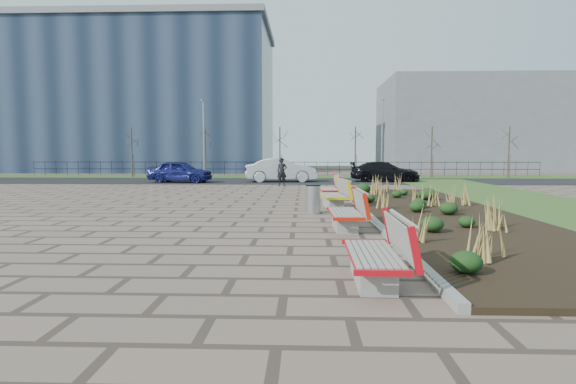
{
  "coord_description": "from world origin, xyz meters",
  "views": [
    {
      "loc": [
        1.95,
        -9.43,
        1.99
      ],
      "look_at": [
        1.5,
        3.0,
        0.9
      ],
      "focal_mm": 28.0,
      "sensor_mm": 36.0,
      "label": 1
    }
  ],
  "objects_px": {
    "bench_b": "(345,210)",
    "litter_bin": "(313,199)",
    "bench_c": "(333,194)",
    "pedestrian": "(282,172)",
    "car_silver": "(281,170)",
    "bench_a": "(372,250)",
    "lamp_east": "(382,139)",
    "car_black": "(385,172)",
    "bench_d": "(329,188)",
    "car_blue": "(180,171)",
    "lamp_west": "(204,139)"
  },
  "relations": [
    {
      "from": "bench_b",
      "to": "bench_d",
      "type": "bearing_deg",
      "value": 88.72
    },
    {
      "from": "bench_a",
      "to": "bench_b",
      "type": "bearing_deg",
      "value": 90.6
    },
    {
      "from": "car_black",
      "to": "lamp_east",
      "type": "distance_m",
      "value": 4.99
    },
    {
      "from": "lamp_east",
      "to": "car_silver",
      "type": "bearing_deg",
      "value": -147.18
    },
    {
      "from": "pedestrian",
      "to": "lamp_west",
      "type": "xyz_separation_m",
      "value": [
        -6.62,
        8.62,
        2.2
      ]
    },
    {
      "from": "bench_d",
      "to": "lamp_west",
      "type": "height_order",
      "value": "lamp_west"
    },
    {
      "from": "car_black",
      "to": "pedestrian",
      "type": "bearing_deg",
      "value": 128.34
    },
    {
      "from": "bench_d",
      "to": "litter_bin",
      "type": "distance_m",
      "value": 4.72
    },
    {
      "from": "litter_bin",
      "to": "pedestrian",
      "type": "height_order",
      "value": "pedestrian"
    },
    {
      "from": "pedestrian",
      "to": "car_black",
      "type": "distance_m",
      "value": 8.07
    },
    {
      "from": "car_black",
      "to": "lamp_east",
      "type": "height_order",
      "value": "lamp_east"
    },
    {
      "from": "bench_c",
      "to": "car_blue",
      "type": "xyz_separation_m",
      "value": [
        -9.35,
        13.43,
        0.24
      ]
    },
    {
      "from": "bench_a",
      "to": "litter_bin",
      "type": "distance_m",
      "value": 7.82
    },
    {
      "from": "car_silver",
      "to": "litter_bin",
      "type": "bearing_deg",
      "value": -178.54
    },
    {
      "from": "bench_a",
      "to": "car_silver",
      "type": "height_order",
      "value": "car_silver"
    },
    {
      "from": "bench_a",
      "to": "car_blue",
      "type": "xyz_separation_m",
      "value": [
        -9.35,
        22.92,
        0.24
      ]
    },
    {
      "from": "bench_b",
      "to": "car_silver",
      "type": "bearing_deg",
      "value": 96.57
    },
    {
      "from": "car_blue",
      "to": "car_silver",
      "type": "relative_size",
      "value": 0.87
    },
    {
      "from": "litter_bin",
      "to": "car_black",
      "type": "height_order",
      "value": "car_black"
    },
    {
      "from": "bench_b",
      "to": "lamp_east",
      "type": "distance_m",
      "value": 24.49
    },
    {
      "from": "car_black",
      "to": "lamp_east",
      "type": "bearing_deg",
      "value": -0.26
    },
    {
      "from": "bench_b",
      "to": "litter_bin",
      "type": "relative_size",
      "value": 2.24
    },
    {
      "from": "lamp_west",
      "to": "bench_c",
      "type": "bearing_deg",
      "value": -64.79
    },
    {
      "from": "bench_c",
      "to": "car_black",
      "type": "height_order",
      "value": "car_black"
    },
    {
      "from": "bench_d",
      "to": "lamp_west",
      "type": "bearing_deg",
      "value": 115.14
    },
    {
      "from": "bench_a",
      "to": "bench_c",
      "type": "bearing_deg",
      "value": 90.6
    },
    {
      "from": "bench_d",
      "to": "bench_b",
      "type": "bearing_deg",
      "value": -93.95
    },
    {
      "from": "bench_b",
      "to": "lamp_west",
      "type": "distance_m",
      "value": 25.6
    },
    {
      "from": "litter_bin",
      "to": "bench_c",
      "type": "bearing_deg",
      "value": 66.24
    },
    {
      "from": "bench_b",
      "to": "bench_c",
      "type": "xyz_separation_m",
      "value": [
        0.0,
        4.72,
        0.0
      ]
    },
    {
      "from": "bench_c",
      "to": "pedestrian",
      "type": "xyz_separation_m",
      "value": [
        -2.38,
        10.5,
        0.34
      ]
    },
    {
      "from": "litter_bin",
      "to": "bench_b",
      "type": "bearing_deg",
      "value": -75.89
    },
    {
      "from": "bench_d",
      "to": "lamp_east",
      "type": "relative_size",
      "value": 0.35
    },
    {
      "from": "bench_b",
      "to": "car_blue",
      "type": "distance_m",
      "value": 20.41
    },
    {
      "from": "pedestrian",
      "to": "lamp_east",
      "type": "relative_size",
      "value": 0.28
    },
    {
      "from": "car_black",
      "to": "car_blue",
      "type": "bearing_deg",
      "value": 102.05
    },
    {
      "from": "car_blue",
      "to": "lamp_west",
      "type": "height_order",
      "value": "lamp_west"
    },
    {
      "from": "pedestrian",
      "to": "car_silver",
      "type": "bearing_deg",
      "value": 77.4
    },
    {
      "from": "lamp_west",
      "to": "pedestrian",
      "type": "bearing_deg",
      "value": -52.49
    },
    {
      "from": "bench_b",
      "to": "litter_bin",
      "type": "xyz_separation_m",
      "value": [
        -0.75,
        3.0,
        -0.03
      ]
    },
    {
      "from": "bench_a",
      "to": "car_silver",
      "type": "distance_m",
      "value": 23.85
    },
    {
      "from": "litter_bin",
      "to": "lamp_west",
      "type": "relative_size",
      "value": 0.16
    },
    {
      "from": "bench_d",
      "to": "car_silver",
      "type": "height_order",
      "value": "car_silver"
    },
    {
      "from": "bench_d",
      "to": "car_silver",
      "type": "xyz_separation_m",
      "value": [
        -2.61,
        11.27,
        0.32
      ]
    },
    {
      "from": "bench_b",
      "to": "litter_bin",
      "type": "distance_m",
      "value": 3.1
    },
    {
      "from": "litter_bin",
      "to": "car_black",
      "type": "distance_m",
      "value": 17.27
    },
    {
      "from": "car_blue",
      "to": "lamp_west",
      "type": "xyz_separation_m",
      "value": [
        0.35,
        5.69,
        2.3
      ]
    },
    {
      "from": "pedestrian",
      "to": "lamp_east",
      "type": "bearing_deg",
      "value": 33.35
    },
    {
      "from": "car_blue",
      "to": "lamp_east",
      "type": "distance_m",
      "value": 15.61
    },
    {
      "from": "bench_c",
      "to": "car_silver",
      "type": "xyz_separation_m",
      "value": [
        -2.61,
        14.21,
        0.32
      ]
    }
  ]
}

